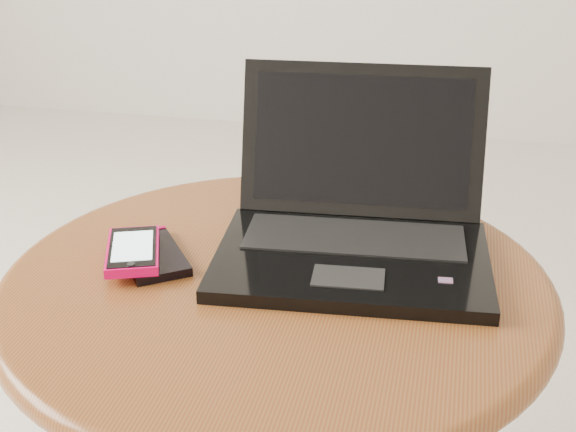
# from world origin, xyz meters

# --- Properties ---
(table) EXTENTS (0.66, 0.66, 0.52)m
(table) POSITION_xyz_m (0.05, -0.12, 0.41)
(table) COLOR #602511
(table) RESTS_ON ground
(laptop) EXTENTS (0.34, 0.31, 0.21)m
(laptop) POSITION_xyz_m (0.13, -0.04, 0.56)
(laptop) COLOR black
(laptop) RESTS_ON table
(phone_black) EXTENTS (0.13, 0.14, 0.01)m
(phone_black) POSITION_xyz_m (-0.11, -0.11, 0.53)
(phone_black) COLOR black
(phone_black) RESTS_ON table
(phone_pink) EXTENTS (0.10, 0.13, 0.01)m
(phone_pink) POSITION_xyz_m (-0.12, -0.13, 0.54)
(phone_pink) COLOR #EC0257
(phone_pink) RESTS_ON phone_black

